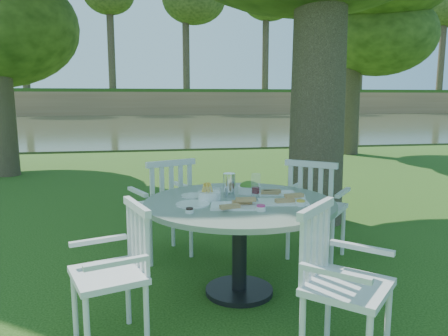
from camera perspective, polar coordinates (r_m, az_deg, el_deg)
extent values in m
plane|color=#17390B|center=(4.77, 0.45, -10.52)|extent=(140.00, 140.00, 0.00)
cylinder|color=black|center=(3.77, 2.00, -15.69)|extent=(0.56, 0.56, 0.04)
cylinder|color=black|center=(3.63, 2.03, -10.35)|extent=(0.12, 0.12, 0.70)
cylinder|color=slate|center=(3.52, 2.06, -4.63)|extent=(1.54, 1.54, 0.04)
cylinder|color=silver|center=(4.69, 15.27, -7.99)|extent=(0.04, 0.04, 0.50)
cylinder|color=silver|center=(4.81, 10.12, -7.36)|extent=(0.04, 0.04, 0.50)
cylinder|color=silver|center=(4.32, 13.90, -9.40)|extent=(0.04, 0.04, 0.50)
cylinder|color=silver|center=(4.45, 8.35, -8.67)|extent=(0.04, 0.04, 0.50)
cube|color=silver|center=(4.49, 12.02, -5.02)|extent=(0.69, 0.69, 0.04)
cube|color=silver|center=(4.23, 11.19, -2.62)|extent=(0.42, 0.37, 0.51)
cylinder|color=silver|center=(4.82, -6.68, -7.25)|extent=(0.04, 0.04, 0.50)
cylinder|color=silver|center=(4.64, -11.61, -8.01)|extent=(0.04, 0.04, 0.50)
cylinder|color=silver|center=(4.48, -4.32, -8.48)|extent=(0.04, 0.04, 0.50)
cylinder|color=silver|center=(4.29, -9.57, -9.38)|extent=(0.04, 0.04, 0.50)
cube|color=silver|center=(4.48, -8.11, -4.93)|extent=(0.65, 0.63, 0.04)
cube|color=silver|center=(4.23, -6.88, -2.49)|extent=(0.49, 0.24, 0.51)
cylinder|color=silver|center=(3.23, -18.92, -16.54)|extent=(0.04, 0.04, 0.46)
cylinder|color=silver|center=(2.87, -17.44, -19.86)|extent=(0.04, 0.04, 0.46)
cylinder|color=silver|center=(3.30, -12.42, -15.68)|extent=(0.04, 0.04, 0.46)
cylinder|color=silver|center=(2.95, -10.08, -18.75)|extent=(0.04, 0.04, 0.46)
cube|color=silver|center=(2.98, -14.92, -13.36)|extent=(0.55, 0.58, 0.04)
cube|color=silver|center=(2.96, -11.23, -9.00)|extent=(0.18, 0.46, 0.47)
cylinder|color=silver|center=(3.02, 20.60, -18.28)|extent=(0.04, 0.04, 0.48)
cylinder|color=silver|center=(2.76, 10.16, -20.56)|extent=(0.04, 0.04, 0.48)
cylinder|color=silver|center=(3.11, 13.44, -17.08)|extent=(0.04, 0.04, 0.48)
cube|color=silver|center=(2.77, 15.89, -14.70)|extent=(0.66, 0.66, 0.04)
cube|color=silver|center=(2.75, 11.83, -9.71)|extent=(0.37, 0.38, 0.49)
cube|color=white|center=(3.33, 1.73, -4.98)|extent=(0.44, 0.31, 0.01)
cube|color=white|center=(3.48, 7.70, -4.40)|extent=(0.42, 0.29, 0.02)
cube|color=white|center=(3.79, 6.88, -3.29)|extent=(0.35, 0.22, 0.01)
cylinder|color=white|center=(3.39, -4.10, -4.75)|extent=(0.26, 0.26, 0.01)
cylinder|color=white|center=(3.69, -3.99, -3.61)|extent=(0.21, 0.21, 0.01)
cylinder|color=white|center=(3.54, -1.92, -3.66)|extent=(0.18, 0.18, 0.07)
cylinder|color=white|center=(3.80, 3.31, -2.83)|extent=(0.20, 0.20, 0.07)
cylinder|color=silver|center=(3.63, 0.69, -2.27)|extent=(0.10, 0.10, 0.20)
cylinder|color=white|center=(3.57, 4.17, -2.41)|extent=(0.08, 0.08, 0.21)
cylinder|color=white|center=(3.49, -0.90, -3.47)|extent=(0.07, 0.07, 0.11)
cylinder|color=white|center=(3.50, -2.15, -3.36)|extent=(0.07, 0.07, 0.12)
cylinder|color=white|center=(3.22, 4.83, -5.31)|extent=(0.08, 0.08, 0.03)
cylinder|color=white|center=(3.41, 9.99, -4.61)|extent=(0.08, 0.08, 0.03)
cylinder|color=white|center=(3.60, 10.01, -3.88)|extent=(0.08, 0.08, 0.03)
cylinder|color=white|center=(3.16, -4.52, -5.64)|extent=(0.06, 0.06, 0.03)
ellipsoid|color=#233811|center=(13.30, 16.58, 16.24)|extent=(3.57, 3.57, 2.50)
cube|color=#2F3620|center=(27.47, -8.89, 5.62)|extent=(100.00, 28.00, 0.12)
cube|color=#946A45|center=(42.92, -9.62, 8.28)|extent=(100.00, 3.00, 2.20)
cube|color=#17390B|center=(50.42, -9.83, 9.79)|extent=(100.00, 18.00, 0.30)
cylinder|color=black|center=(47.06, -26.70, 16.82)|extent=(0.70, 0.70, 13.00)
cylinder|color=black|center=(45.57, -15.22, 17.73)|extent=(0.70, 0.70, 13.00)
cylinder|color=black|center=(45.84, -3.36, 17.97)|extent=(0.70, 0.70, 13.00)
cylinder|color=black|center=(47.83, 7.93, 17.52)|extent=(0.70, 0.70, 13.00)
cylinder|color=black|center=(51.35, 17.91, 16.59)|extent=(0.70, 0.70, 13.00)
ellipsoid|color=#233811|center=(51.90, 18.10, 20.15)|extent=(5.60, 5.60, 4.48)
cylinder|color=black|center=(56.10, 26.32, 15.43)|extent=(0.70, 0.70, 13.00)
ellipsoid|color=#233811|center=(56.60, 26.56, 18.69)|extent=(5.60, 5.60, 4.48)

